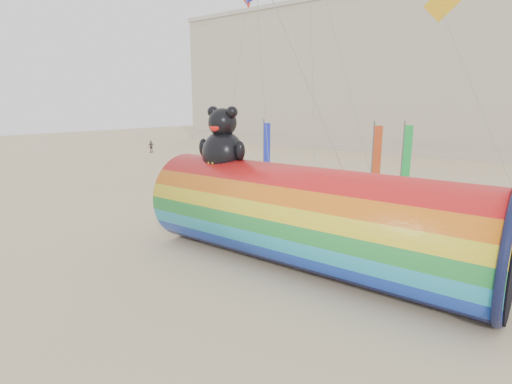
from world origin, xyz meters
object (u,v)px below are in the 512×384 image
Objects in this scene: hotel_building at (372,76)px; kite_handler at (342,237)px; fabric_bundle at (339,270)px; windsock_assembly at (307,215)px.

kite_handler is (16.48, -43.81, -9.39)m from hotel_building.
kite_handler is 0.71× the size of fabric_bundle.
fabric_bundle is at bearing 86.07° from kite_handler.
hotel_building is 4.42× the size of windsock_assembly.
hotel_building is at bearing 110.70° from fabric_bundle.
fabric_bundle is at bearing 2.16° from windsock_assembly.
windsock_assembly is 5.21× the size of fabric_bundle.
fabric_bundle is (17.15, -45.39, -10.14)m from hotel_building.
hotel_building reaches higher than fabric_bundle.
hotel_building is 48.78m from windsock_assembly.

